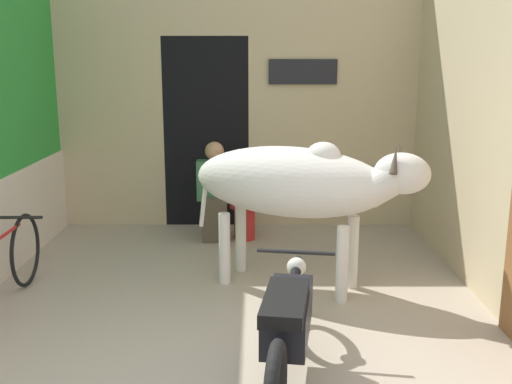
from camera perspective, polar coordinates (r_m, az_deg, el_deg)
The scene contains 7 objects.
wall_back_with_doorway at distance 7.87m, azimuth -2.66°, elevation 8.29°, with size 4.53×0.93×3.53m.
wall_right_with_door at distance 5.78m, azimuth 21.86°, elevation 7.71°, with size 0.22×4.32×3.53m.
cow at distance 5.55m, azimuth 4.24°, elevation 0.84°, with size 2.23×1.36×1.44m.
motorcycle_near at distance 4.06m, azimuth 3.26°, elevation -12.32°, with size 0.58×2.06×0.75m.
bicycle at distance 5.68m, azimuth -22.72°, elevation -6.67°, with size 0.44×1.76×0.72m.
shopkeeper_seated at distance 7.13m, azimuth -3.74°, elevation 0.33°, with size 0.42×0.34×1.18m.
plastic_stool at distance 7.21m, azimuth -0.89°, elevation -2.72°, with size 0.36×0.36×0.43m.
Camera 1 is at (0.24, -3.26, 2.15)m, focal length 42.00 mm.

